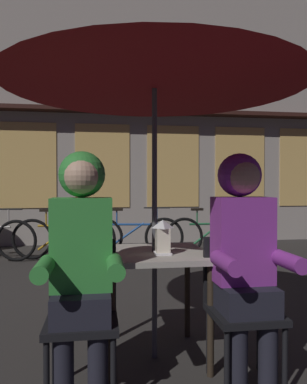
# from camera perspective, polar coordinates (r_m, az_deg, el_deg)

# --- Properties ---
(ground_plane) EXTENTS (60.00, 60.00, 0.00)m
(ground_plane) POSITION_cam_1_polar(r_m,az_deg,el_deg) (2.84, 0.16, -23.98)
(ground_plane) COLOR #2D2B28
(cafe_table) EXTENTS (0.72, 0.72, 0.74)m
(cafe_table) POSITION_cam_1_polar(r_m,az_deg,el_deg) (2.64, 0.16, -11.31)
(cafe_table) COLOR #B2AD9E
(cafe_table) RESTS_ON ground_plane
(patio_umbrella) EXTENTS (2.10, 2.10, 2.31)m
(patio_umbrella) POSITION_cam_1_polar(r_m,az_deg,el_deg) (2.71, 0.16, 19.45)
(patio_umbrella) COLOR #4C4C51
(patio_umbrella) RESTS_ON ground_plane
(lantern) EXTENTS (0.11, 0.11, 0.23)m
(lantern) POSITION_cam_1_polar(r_m,az_deg,el_deg) (2.49, 1.42, -6.81)
(lantern) COLOR white
(lantern) RESTS_ON cafe_table
(chair_left) EXTENTS (0.40, 0.40, 0.87)m
(chair_left) POSITION_cam_1_polar(r_m,az_deg,el_deg) (2.29, -10.89, -17.08)
(chair_left) COLOR black
(chair_left) RESTS_ON ground_plane
(chair_right) EXTENTS (0.40, 0.40, 0.87)m
(chair_right) POSITION_cam_1_polar(r_m,az_deg,el_deg) (2.45, 13.16, -15.91)
(chair_right) COLOR black
(chair_right) RESTS_ON ground_plane
(person_left_hooded) EXTENTS (0.45, 0.56, 1.40)m
(person_left_hooded) POSITION_cam_1_polar(r_m,az_deg,el_deg) (2.15, -10.99, -8.48)
(person_left_hooded) COLOR black
(person_left_hooded) RESTS_ON ground_plane
(person_right_hooded) EXTENTS (0.45, 0.56, 1.40)m
(person_right_hooded) POSITION_cam_1_polar(r_m,az_deg,el_deg) (2.32, 13.72, -7.81)
(person_right_hooded) COLOR black
(person_right_hooded) RESTS_ON ground_plane
(shopfront_building) EXTENTS (10.00, 0.93, 6.20)m
(shopfront_building) POSITION_cam_1_polar(r_m,az_deg,el_deg) (8.20, -2.58, 14.34)
(shopfront_building) COLOR #9E9389
(shopfront_building) RESTS_ON ground_plane
(bicycle_third) EXTENTS (1.68, 0.19, 0.84)m
(bicycle_third) POSITION_cam_1_polar(r_m,az_deg,el_deg) (6.25, -13.60, -6.85)
(bicycle_third) COLOR black
(bicycle_third) RESTS_ON ground_plane
(bicycle_fourth) EXTENTS (1.67, 0.29, 0.84)m
(bicycle_fourth) POSITION_cam_1_polar(r_m,az_deg,el_deg) (6.28, -3.08, -6.79)
(bicycle_fourth) COLOR black
(bicycle_fourth) RESTS_ON ground_plane
(bicycle_fifth) EXTENTS (1.68, 0.12, 0.84)m
(bicycle_fifth) POSITION_cam_1_polar(r_m,az_deg,el_deg) (6.45, 9.11, -6.58)
(bicycle_fifth) COLOR black
(bicycle_fifth) RESTS_ON ground_plane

